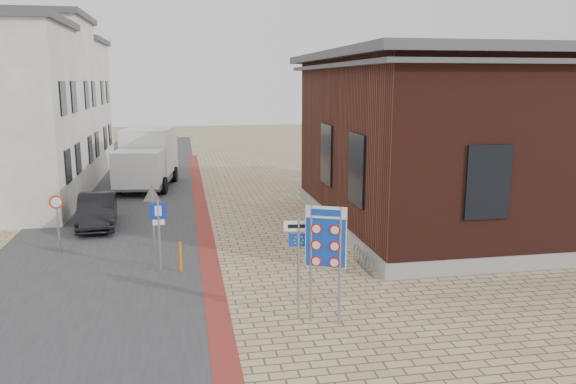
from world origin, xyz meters
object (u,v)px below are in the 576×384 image
object	(u,v)px
essen_sign	(299,250)
box_truck	(147,158)
bollard	(180,257)
parking_sign	(159,224)
sedan	(97,210)
border_sign	(326,240)

from	to	relation	value
essen_sign	box_truck	bearing A→B (deg)	111.69
box_truck	essen_sign	bearing A→B (deg)	-68.29
box_truck	bollard	xyz separation A→B (m)	(1.73, -14.42, -1.16)
parking_sign	bollard	bearing A→B (deg)	-20.95
sedan	box_truck	world-z (taller)	box_truck
sedan	box_truck	xyz separation A→B (m)	(1.51, 8.26, 0.98)
parking_sign	bollard	world-z (taller)	parking_sign
essen_sign	bollard	size ratio (longest dim) A/B	2.77
box_truck	parking_sign	xyz separation A→B (m)	(1.13, -14.29, -0.14)
box_truck	parking_sign	distance (m)	14.33
border_sign	bollard	bearing A→B (deg)	153.06
box_truck	border_sign	xyz separation A→B (m)	(5.13, -18.72, 0.42)
box_truck	parking_sign	bearing A→B (deg)	-77.65
sedan	essen_sign	world-z (taller)	essen_sign
parking_sign	essen_sign	bearing A→B (deg)	-58.92
essen_sign	parking_sign	distance (m)	5.36
bollard	border_sign	bearing A→B (deg)	-51.69
border_sign	parking_sign	xyz separation A→B (m)	(-4.00, 4.43, -0.57)
sedan	essen_sign	bearing A→B (deg)	-63.82
box_truck	bollard	size ratio (longest dim) A/B	6.67
box_truck	bollard	bearing A→B (deg)	-75.32
border_sign	bollard	xyz separation A→B (m)	(-3.40, 4.30, -1.59)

